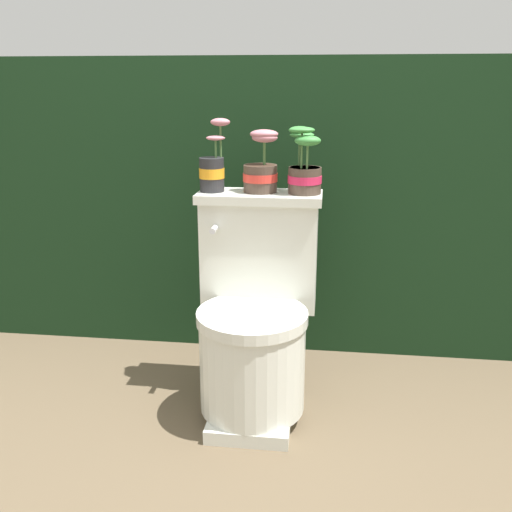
{
  "coord_description": "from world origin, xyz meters",
  "views": [
    {
      "loc": [
        0.24,
        -1.72,
        1.09
      ],
      "look_at": [
        0.02,
        0.06,
        0.55
      ],
      "focal_mm": 40.0,
      "sensor_mm": 36.0,
      "label": 1
    }
  ],
  "objects_px": {
    "potted_plant_left": "(213,169)",
    "toilet": "(255,323)",
    "potted_plant_midleft": "(261,170)",
    "potted_plant_middle": "(304,169)"
  },
  "relations": [
    {
      "from": "toilet",
      "to": "potted_plant_middle",
      "type": "relative_size",
      "value": 3.37
    },
    {
      "from": "toilet",
      "to": "potted_plant_middle",
      "type": "bearing_deg",
      "value": 41.85
    },
    {
      "from": "potted_plant_left",
      "to": "toilet",
      "type": "bearing_deg",
      "value": -39.47
    },
    {
      "from": "potted_plant_midleft",
      "to": "toilet",
      "type": "bearing_deg",
      "value": -91.04
    },
    {
      "from": "potted_plant_left",
      "to": "potted_plant_middle",
      "type": "relative_size",
      "value": 1.1
    },
    {
      "from": "potted_plant_midleft",
      "to": "potted_plant_middle",
      "type": "relative_size",
      "value": 0.94
    },
    {
      "from": "toilet",
      "to": "potted_plant_midleft",
      "type": "xyz_separation_m",
      "value": [
        0.0,
        0.14,
        0.49
      ]
    },
    {
      "from": "potted_plant_left",
      "to": "potted_plant_middle",
      "type": "bearing_deg",
      "value": 0.08
    },
    {
      "from": "toilet",
      "to": "potted_plant_left",
      "type": "bearing_deg",
      "value": 140.53
    },
    {
      "from": "toilet",
      "to": "potted_plant_midleft",
      "type": "bearing_deg",
      "value": 88.96
    }
  ]
}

